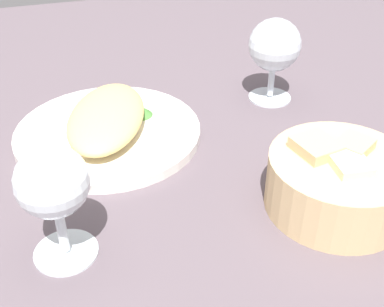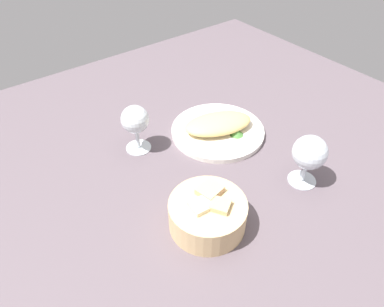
{
  "view_description": "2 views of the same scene",
  "coord_description": "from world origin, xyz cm",
  "px_view_note": "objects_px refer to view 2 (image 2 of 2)",
  "views": [
    {
      "loc": [
        52.35,
        -15.25,
        37.46
      ],
      "look_at": [
        7.56,
        -1.41,
        5.16
      ],
      "focal_mm": 46.29,
      "sensor_mm": 36.0,
      "label": 1
    },
    {
      "loc": [
        45.66,
        47.66,
        59.94
      ],
      "look_at": [
        8.13,
        -1.25,
        5.9
      ],
      "focal_mm": 32.64,
      "sensor_mm": 36.0,
      "label": 2
    }
  ],
  "objects_px": {
    "wine_glass_far": "(309,154)",
    "bread_basket": "(208,213)",
    "wine_glass_near": "(135,122)",
    "plate": "(218,131)"
  },
  "relations": [
    {
      "from": "bread_basket",
      "to": "wine_glass_near",
      "type": "xyz_separation_m",
      "value": [
        -0.01,
        -0.3,
        0.05
      ]
    },
    {
      "from": "wine_glass_far",
      "to": "bread_basket",
      "type": "bearing_deg",
      "value": -8.53
    },
    {
      "from": "bread_basket",
      "to": "wine_glass_far",
      "type": "height_order",
      "value": "wine_glass_far"
    },
    {
      "from": "plate",
      "to": "wine_glass_far",
      "type": "xyz_separation_m",
      "value": [
        -0.04,
        0.26,
        0.08
      ]
    },
    {
      "from": "wine_glass_near",
      "to": "wine_glass_far",
      "type": "distance_m",
      "value": 0.42
    },
    {
      "from": "plate",
      "to": "bread_basket",
      "type": "distance_m",
      "value": 0.32
    },
    {
      "from": "plate",
      "to": "wine_glass_near",
      "type": "bearing_deg",
      "value": -20.49
    },
    {
      "from": "plate",
      "to": "wine_glass_far",
      "type": "distance_m",
      "value": 0.28
    },
    {
      "from": "bread_basket",
      "to": "wine_glass_far",
      "type": "distance_m",
      "value": 0.27
    },
    {
      "from": "bread_basket",
      "to": "wine_glass_near",
      "type": "distance_m",
      "value": 0.31
    }
  ]
}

